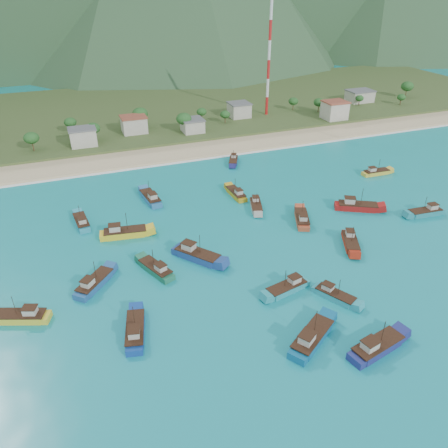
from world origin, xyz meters
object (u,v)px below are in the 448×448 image
object	(u,v)px
boat_13	(357,207)
boat_16	(233,161)
boat_14	(95,283)
boat_15	(287,288)
boat_6	(350,243)
boat_4	(124,233)
boat_2	(197,255)
boat_10	(376,173)
boat_23	(256,206)
boat_9	(22,317)
radio_tower	(269,60)
boat_19	(82,222)
boat_21	(334,296)
boat_5	(302,219)
boat_3	(151,198)
boat_24	(425,213)
boat_7	(312,338)
boat_12	(156,269)
boat_17	(135,331)
boat_22	(377,347)
boat_11	(236,194)

from	to	relation	value
boat_13	boat_16	size ratio (longest dim) A/B	1.32
boat_14	boat_15	world-z (taller)	boat_14
boat_6	boat_4	bearing A→B (deg)	0.65
boat_2	boat_10	bearing A→B (deg)	162.68
boat_15	boat_16	world-z (taller)	boat_15
boat_4	boat_23	size ratio (longest dim) A/B	1.25
boat_16	boat_23	size ratio (longest dim) A/B	0.94
boat_6	boat_9	distance (m)	74.33
radio_tower	boat_19	xyz separation A→B (m)	(-88.57, -72.00, -24.64)
boat_4	boat_6	distance (m)	56.10
boat_2	boat_6	size ratio (longest dim) A/B	1.13
boat_21	boat_5	bearing A→B (deg)	-135.92
boat_21	boat_16	bearing A→B (deg)	-124.44
boat_2	boat_16	bearing A→B (deg)	-157.53
radio_tower	boat_3	distance (m)	97.38
boat_15	boat_24	bearing A→B (deg)	-85.03
boat_23	boat_24	size ratio (longest dim) A/B	0.92
boat_7	boat_12	size ratio (longest dim) A/B	1.13
boat_3	boat_24	world-z (taller)	boat_3
boat_6	boat_9	xyz separation A→B (m)	(-74.33, -0.10, 0.03)
boat_12	boat_9	bearing A→B (deg)	169.91
boat_10	boat_17	world-z (taller)	boat_17
boat_9	boat_16	size ratio (longest dim) A/B	1.18
boat_19	boat_21	world-z (taller)	boat_19
boat_12	boat_7	bearing A→B (deg)	-78.17
boat_7	boat_23	distance (m)	52.30
boat_19	boat_7	bearing A→B (deg)	-65.03
boat_12	boat_22	xyz separation A→B (m)	(30.65, -36.75, 0.14)
boat_17	boat_24	distance (m)	85.00
boat_6	boat_13	world-z (taller)	boat_13
boat_4	boat_10	world-z (taller)	boat_4
boat_2	boat_11	distance (m)	34.56
boat_21	boat_7	bearing A→B (deg)	11.85
boat_9	radio_tower	bearing A→B (deg)	-23.45
boat_14	boat_17	size ratio (longest dim) A/B	0.90
boat_10	boat_14	size ratio (longest dim) A/B	0.96
boat_4	boat_16	distance (m)	57.06
boat_19	boat_5	bearing A→B (deg)	-24.86
boat_13	boat_15	distance (m)	43.59
boat_12	boat_14	distance (m)	13.31
radio_tower	boat_17	size ratio (longest dim) A/B	4.29
boat_21	boat_4	bearing A→B (deg)	-76.04
boat_11	boat_15	size ratio (longest dim) A/B	0.95
boat_7	boat_22	size ratio (longest dim) A/B	1.00
boat_19	boat_24	size ratio (longest dim) A/B	0.96
boat_22	boat_19	bearing A→B (deg)	-157.89
boat_9	boat_13	world-z (taller)	boat_13
radio_tower	boat_24	xyz separation A→B (m)	(0.07, -100.13, -24.59)
boat_2	boat_21	bearing A→B (deg)	95.40
boat_6	boat_13	distance (m)	19.62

